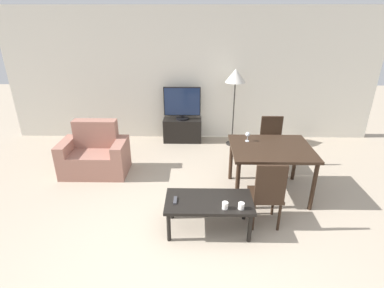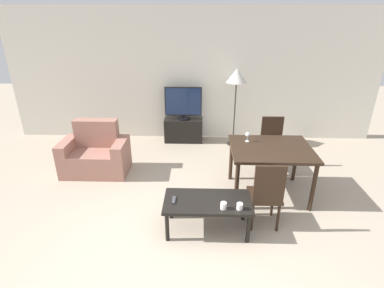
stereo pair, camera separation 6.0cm
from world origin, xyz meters
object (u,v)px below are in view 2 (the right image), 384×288
(floor_lamp, at_px, (237,79))
(remote_primary, at_px, (174,200))
(armchair, at_px, (96,155))
(tv, at_px, (183,103))
(dining_chair_far, at_px, (272,142))
(cup_colored_far, at_px, (223,206))
(tv_stand, at_px, (184,130))
(cup_white_near, at_px, (240,206))
(wine_glass_left, at_px, (248,135))
(dining_chair_near, at_px, (266,193))
(coffee_table, at_px, (208,204))
(dining_table, at_px, (271,153))

(floor_lamp, relative_size, remote_primary, 10.51)
(armchair, bearing_deg, tv, 44.44)
(dining_chair_far, bearing_deg, cup_colored_far, -117.54)
(tv_stand, height_order, remote_primary, tv_stand)
(tv, relative_size, floor_lamp, 0.48)
(cup_white_near, height_order, wine_glass_left, wine_glass_left)
(tv_stand, xyz_separation_m, remote_primary, (0.04, -2.92, 0.20))
(dining_chair_near, relative_size, wine_glass_left, 6.47)
(armchair, bearing_deg, wine_glass_left, -9.24)
(floor_lamp, distance_m, cup_white_near, 3.04)
(remote_primary, bearing_deg, cup_colored_far, -13.56)
(coffee_table, height_order, dining_table, dining_table)
(coffee_table, xyz_separation_m, cup_white_near, (0.37, -0.17, 0.09))
(tv, relative_size, wine_glass_left, 5.22)
(coffee_table, xyz_separation_m, dining_table, (0.93, 0.87, 0.29))
(armchair, height_order, tv, tv)
(wine_glass_left, bearing_deg, remote_primary, -133.05)
(dining_chair_far, height_order, wine_glass_left, dining_chair_far)
(tv_stand, bearing_deg, dining_table, -55.62)
(wine_glass_left, bearing_deg, dining_chair_far, 47.95)
(armchair, relative_size, wine_glass_left, 7.51)
(tv_stand, xyz_separation_m, cup_colored_far, (0.64, -3.06, 0.23))
(dining_chair_near, bearing_deg, dining_chair_far, 75.61)
(dining_table, bearing_deg, floor_lamp, 100.36)
(dining_chair_near, bearing_deg, armchair, 151.66)
(tv, xyz_separation_m, remote_primary, (0.04, -2.91, -0.39))
(cup_colored_far, bearing_deg, dining_chair_far, 62.46)
(floor_lamp, bearing_deg, wine_glass_left, -89.31)
(dining_table, distance_m, remote_primary, 1.63)
(coffee_table, relative_size, dining_chair_near, 1.15)
(coffee_table, distance_m, floor_lamp, 2.96)
(tv_stand, distance_m, cup_white_near, 3.18)
(tv, height_order, remote_primary, tv)
(tv_stand, relative_size, dining_chair_near, 0.85)
(dining_table, distance_m, cup_white_near, 1.19)
(tv_stand, distance_m, dining_table, 2.50)
(tv, xyz_separation_m, coffee_table, (0.46, -2.89, -0.45))
(tv, bearing_deg, tv_stand, 90.00)
(wine_glass_left, bearing_deg, floor_lamp, 90.69)
(cup_white_near, bearing_deg, floor_lamp, 85.70)
(cup_colored_far, bearing_deg, armchair, 141.55)
(coffee_table, relative_size, dining_chair_far, 1.15)
(dining_chair_far, relative_size, cup_colored_far, 11.00)
(remote_primary, bearing_deg, armchair, 134.49)
(armchair, height_order, dining_table, armchair)
(armchair, height_order, cup_white_near, armchair)
(dining_chair_near, xyz_separation_m, cup_white_near, (-0.35, -0.24, -0.04))
(armchair, height_order, cup_colored_far, armchair)
(cup_colored_far, bearing_deg, floor_lamp, 81.98)
(dining_chair_far, bearing_deg, tv, 142.22)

